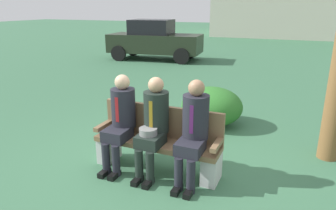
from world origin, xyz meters
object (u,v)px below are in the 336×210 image
seated_man_left (121,117)px  seated_man_right (193,127)px  parked_car_near (154,40)px  shrub_near_bench (212,106)px  park_bench (158,141)px  seated_man_middle (153,122)px

seated_man_left → seated_man_right: size_ratio=0.98×
parked_car_near → shrub_near_bench: bearing=-56.6°
park_bench → seated_man_right: 0.65m
seated_man_left → shrub_near_bench: (0.74, 2.11, -0.37)m
seated_man_middle → parked_car_near: parked_car_near is taller
park_bench → seated_man_middle: 0.35m
seated_man_middle → seated_man_right: size_ratio=0.99×
seated_man_right → shrub_near_bench: (-0.33, 2.11, -0.38)m
seated_man_left → parked_car_near: parked_car_near is taller
seated_man_left → parked_car_near: 9.43m
park_bench → parked_car_near: bearing=115.7°
seated_man_left → parked_car_near: (-3.61, 8.71, 0.09)m
seated_man_right → parked_car_near: 9.89m
seated_man_middle → shrub_near_bench: 2.16m
seated_man_left → seated_man_middle: 0.51m
seated_man_middle → seated_man_right: 0.56m
park_bench → seated_man_left: size_ratio=1.34×
park_bench → seated_man_left: bearing=-166.9°
seated_man_left → shrub_near_bench: seated_man_left is taller
park_bench → seated_man_left: seated_man_left is taller
seated_man_middle → parked_car_near: size_ratio=0.33×
park_bench → parked_car_near: size_ratio=0.44×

